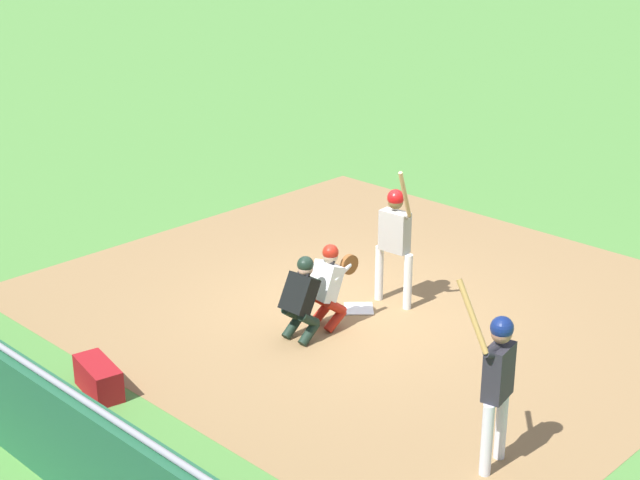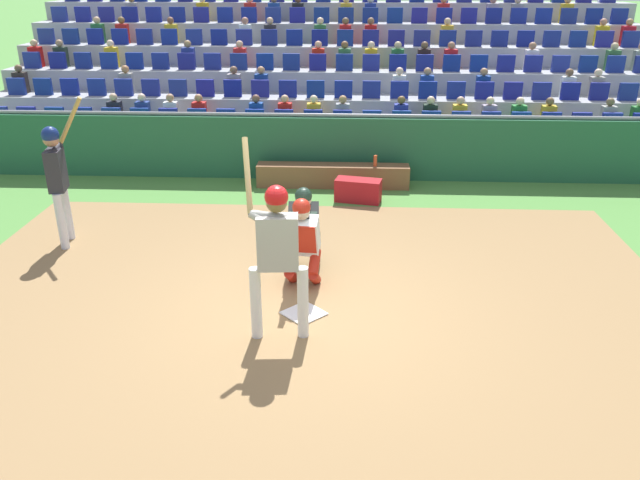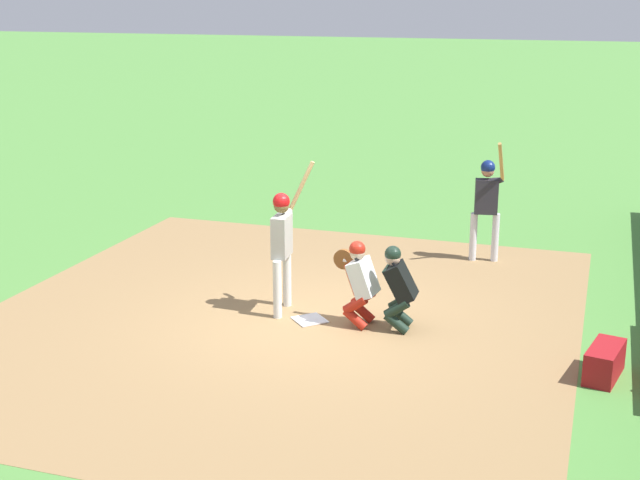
{
  "view_description": "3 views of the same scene",
  "coord_description": "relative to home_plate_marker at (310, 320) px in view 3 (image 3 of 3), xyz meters",
  "views": [
    {
      "loc": [
        8.91,
        -9.98,
        6.28
      ],
      "look_at": [
        -0.46,
        -0.38,
        1.12
      ],
      "focal_mm": 53.89,
      "sensor_mm": 36.0,
      "label": 1
    },
    {
      "loc": [
        -0.54,
        6.88,
        4.01
      ],
      "look_at": [
        -0.2,
        -0.15,
        0.95
      ],
      "focal_mm": 35.52,
      "sensor_mm": 36.0,
      "label": 2
    },
    {
      "loc": [
        -11.57,
        -3.98,
        4.75
      ],
      "look_at": [
        0.47,
        -0.01,
        1.13
      ],
      "focal_mm": 49.09,
      "sensor_mm": 36.0,
      "label": 3
    }
  ],
  "objects": [
    {
      "name": "catcher_crouching",
      "position": [
        0.08,
        -0.74,
        0.71
      ],
      "size": [
        0.49,
        0.72,
        1.3
      ],
      "color": "#AE2214",
      "rests_on": "ground_plane"
    },
    {
      "name": "home_plate_umpire",
      "position": [
        0.09,
        -1.32,
        0.68
      ],
      "size": [
        0.48,
        0.5,
        1.27
      ],
      "color": "black",
      "rests_on": "ground_plane"
    },
    {
      "name": "batter_at_plate",
      "position": [
        0.25,
        0.52,
        1.16
      ],
      "size": [
        0.75,
        0.53,
        2.31
      ],
      "color": "silver",
      "rests_on": "ground_plane"
    },
    {
      "name": "equipment_duffel_bag",
      "position": [
        -0.7,
        -4.2,
        0.2
      ],
      "size": [
        0.89,
        0.52,
        0.42
      ],
      "primitive_type": "cube",
      "rotation": [
        0.0,
        0.0,
        -0.2
      ],
      "color": "maroon",
      "rests_on": "ground_plane"
    },
    {
      "name": "home_plate_marker",
      "position": [
        0.0,
        0.0,
        0.0
      ],
      "size": [
        0.62,
        0.62,
        0.02
      ],
      "primitive_type": "cube",
      "rotation": [
        0.0,
        0.0,
        0.79
      ],
      "color": "white",
      "rests_on": "infield_dirt_patch"
    },
    {
      "name": "infield_dirt_patch",
      "position": [
        0.0,
        0.5,
        -0.01
      ],
      "size": [
        9.85,
        8.84,
        0.01
      ],
      "primitive_type": "cube",
      "rotation": [
        0.0,
        0.0,
        -0.0
      ],
      "color": "olive",
      "rests_on": "ground_plane"
    },
    {
      "name": "ground_plane",
      "position": [
        0.0,
        0.0,
        -0.02
      ],
      "size": [
        160.0,
        160.0,
        0.0
      ],
      "primitive_type": "plane",
      "color": "#4E893C"
    },
    {
      "name": "on_deck_batter",
      "position": [
        3.86,
        -2.04,
        1.15
      ],
      "size": [
        0.6,
        0.57,
        2.26
      ],
      "color": "silver",
      "rests_on": "ground_plane"
    }
  ]
}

